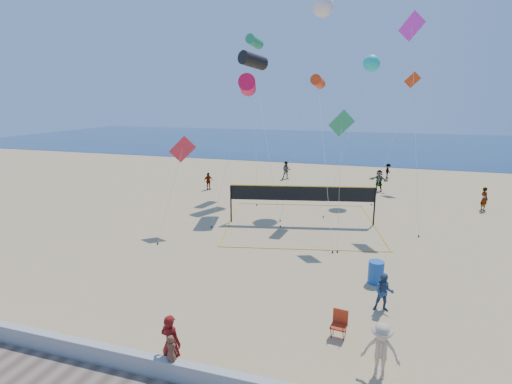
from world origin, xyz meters
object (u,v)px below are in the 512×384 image
(camp_chair, at_px, (339,322))
(volleyball_net, at_px, (302,198))
(woman, at_px, (171,343))
(trash_barrel, at_px, (376,272))

(camp_chair, bearing_deg, volleyball_net, 114.78)
(camp_chair, distance_m, volleyball_net, 12.78)
(woman, xyz_separation_m, volleyball_net, (0.88, 15.47, 0.82))
(camp_chair, relative_size, volleyball_net, 0.10)
(camp_chair, distance_m, trash_barrel, 4.78)
(camp_chair, height_order, trash_barrel, trash_barrel)
(woman, height_order, camp_chair, woman)
(trash_barrel, bearing_deg, camp_chair, -103.34)
(woman, height_order, volleyball_net, volleyball_net)
(woman, distance_m, trash_barrel, 9.82)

